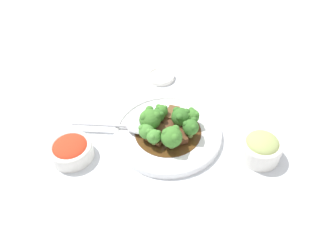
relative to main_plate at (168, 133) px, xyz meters
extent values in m
plane|color=silver|center=(0.00, 0.00, -0.01)|extent=(4.00, 4.00, 0.00)
cylinder|color=white|center=(0.00, 0.00, 0.00)|extent=(0.26, 0.26, 0.01)
torus|color=white|center=(0.00, 0.00, 0.00)|extent=(0.26, 0.26, 0.01)
cylinder|color=#4C2D14|center=(0.00, 0.00, 0.00)|extent=(0.16, 0.16, 0.00)
cube|color=#56331E|center=(-0.03, 0.02, 0.02)|extent=(0.04, 0.06, 0.01)
cube|color=brown|center=(-0.01, -0.05, 0.02)|extent=(0.04, 0.05, 0.01)
cube|color=#56331E|center=(0.00, -0.02, 0.01)|extent=(0.05, 0.05, 0.01)
cube|color=brown|center=(0.02, 0.02, 0.01)|extent=(0.06, 0.07, 0.01)
cylinder|color=#7FA84C|center=(-0.01, 0.05, 0.02)|extent=(0.02, 0.02, 0.01)
sphere|color=#427F2D|center=(-0.01, 0.05, 0.04)|extent=(0.05, 0.05, 0.05)
sphere|color=#427F2D|center=(0.00, 0.05, 0.05)|extent=(0.02, 0.02, 0.02)
sphere|color=#427F2D|center=(-0.02, 0.06, 0.05)|extent=(0.02, 0.02, 0.02)
sphere|color=#427F2D|center=(-0.02, 0.04, 0.05)|extent=(0.02, 0.02, 0.02)
cylinder|color=#8EB756|center=(0.04, 0.00, 0.02)|extent=(0.02, 0.02, 0.01)
sphere|color=#427F2D|center=(0.04, 0.00, 0.04)|extent=(0.05, 0.05, 0.05)
sphere|color=#427F2D|center=(0.05, 0.01, 0.06)|extent=(0.02, 0.02, 0.02)
sphere|color=#427F2D|center=(0.03, 0.00, 0.06)|extent=(0.02, 0.02, 0.02)
sphere|color=#427F2D|center=(0.05, -0.02, 0.06)|extent=(0.02, 0.02, 0.02)
cylinder|color=#8EB756|center=(0.02, -0.04, 0.01)|extent=(0.01, 0.01, 0.01)
sphere|color=#427F2D|center=(0.02, -0.04, 0.03)|extent=(0.03, 0.03, 0.03)
sphere|color=#427F2D|center=(0.02, -0.03, 0.04)|extent=(0.01, 0.01, 0.01)
sphere|color=#427F2D|center=(0.01, -0.05, 0.04)|extent=(0.01, 0.01, 0.01)
sphere|color=#427F2D|center=(0.03, -0.05, 0.04)|extent=(0.01, 0.01, 0.01)
cylinder|color=#7FA84C|center=(-0.05, 0.01, 0.02)|extent=(0.01, 0.01, 0.02)
sphere|color=#387028|center=(-0.05, 0.01, 0.04)|extent=(0.04, 0.04, 0.04)
sphere|color=#387028|center=(-0.06, 0.02, 0.05)|extent=(0.01, 0.01, 0.01)
sphere|color=#387028|center=(-0.06, 0.00, 0.05)|extent=(0.01, 0.01, 0.01)
sphere|color=#387028|center=(-0.04, 0.01, 0.05)|extent=(0.01, 0.01, 0.01)
cylinder|color=#8EB756|center=(0.03, -0.02, 0.01)|extent=(0.01, 0.01, 0.01)
sphere|color=#387028|center=(0.03, -0.02, 0.03)|extent=(0.03, 0.03, 0.03)
sphere|color=#387028|center=(0.02, -0.02, 0.04)|extent=(0.01, 0.01, 0.01)
sphere|color=#387028|center=(0.03, -0.04, 0.04)|extent=(0.01, 0.01, 0.01)
sphere|color=#387028|center=(0.04, -0.02, 0.04)|extent=(0.01, 0.01, 0.01)
cylinder|color=#7FA84C|center=(-0.03, -0.02, 0.01)|extent=(0.01, 0.01, 0.01)
sphere|color=#387028|center=(-0.03, -0.02, 0.04)|extent=(0.05, 0.05, 0.05)
sphere|color=#387028|center=(-0.04, -0.03, 0.05)|extent=(0.02, 0.02, 0.02)
sphere|color=#387028|center=(-0.02, -0.03, 0.05)|extent=(0.02, 0.02, 0.02)
sphere|color=#387028|center=(-0.03, -0.01, 0.05)|extent=(0.02, 0.02, 0.02)
cylinder|color=#7FA84C|center=(0.05, 0.03, 0.01)|extent=(0.01, 0.01, 0.01)
sphere|color=#4C8E38|center=(0.05, 0.03, 0.03)|extent=(0.04, 0.04, 0.04)
sphere|color=#4C8E38|center=(0.04, 0.02, 0.04)|extent=(0.01, 0.01, 0.01)
sphere|color=#4C8E38|center=(0.06, 0.03, 0.04)|extent=(0.01, 0.01, 0.01)
sphere|color=#4C8E38|center=(0.04, 0.04, 0.04)|extent=(0.01, 0.01, 0.01)
cylinder|color=#7FA84C|center=(-0.06, -0.03, 0.01)|extent=(0.01, 0.01, 0.01)
sphere|color=#427F2D|center=(-0.06, -0.03, 0.03)|extent=(0.04, 0.04, 0.04)
sphere|color=#427F2D|center=(-0.05, -0.04, 0.04)|extent=(0.01, 0.01, 0.01)
sphere|color=#427F2D|center=(-0.05, -0.02, 0.04)|extent=(0.01, 0.01, 0.01)
sphere|color=#427F2D|center=(-0.07, -0.03, 0.04)|extent=(0.01, 0.01, 0.01)
cylinder|color=#8EB756|center=(0.03, 0.04, 0.01)|extent=(0.01, 0.01, 0.01)
sphere|color=#4C8E38|center=(0.03, 0.04, 0.03)|extent=(0.03, 0.03, 0.03)
sphere|color=#4C8E38|center=(0.04, 0.04, 0.04)|extent=(0.01, 0.01, 0.01)
sphere|color=#4C8E38|center=(0.03, 0.05, 0.04)|extent=(0.01, 0.01, 0.01)
sphere|color=#4C8E38|center=(0.02, 0.04, 0.04)|extent=(0.01, 0.01, 0.01)
ellipsoid|color=#B7B7BC|center=(0.07, 0.00, 0.02)|extent=(0.07, 0.05, 0.01)
cylinder|color=#B7B7BC|center=(0.17, 0.00, 0.01)|extent=(0.14, 0.01, 0.01)
cylinder|color=white|center=(0.21, 0.08, -0.01)|extent=(0.05, 0.05, 0.01)
cylinder|color=white|center=(0.21, 0.08, 0.01)|extent=(0.10, 0.10, 0.03)
torus|color=white|center=(0.21, 0.08, 0.02)|extent=(0.10, 0.10, 0.01)
ellipsoid|color=red|center=(0.21, 0.08, 0.02)|extent=(0.08, 0.08, 0.02)
cylinder|color=white|center=(-0.21, 0.05, -0.01)|extent=(0.05, 0.05, 0.01)
cylinder|color=white|center=(-0.21, 0.05, 0.01)|extent=(0.09, 0.09, 0.04)
torus|color=white|center=(-0.21, 0.05, 0.03)|extent=(0.09, 0.09, 0.01)
ellipsoid|color=#A3B266|center=(-0.21, 0.05, 0.04)|extent=(0.07, 0.07, 0.03)
cylinder|color=white|center=(0.04, -0.23, -0.01)|extent=(0.08, 0.08, 0.01)
torus|color=white|center=(0.04, -0.23, 0.00)|extent=(0.08, 0.08, 0.01)
camera|label=1|loc=(-0.05, 0.54, 0.58)|focal=35.00mm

